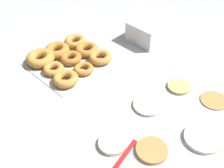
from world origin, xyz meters
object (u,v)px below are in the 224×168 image
object	(u,v)px
pancake_2	(112,143)
pancake_5	(203,138)
pancake_0	(179,87)
pancake_3	(148,105)
pancake_4	(152,150)
pancake_1	(214,100)
donut_tray	(68,58)
container_stack	(147,31)

from	to	relation	value
pancake_2	pancake_5	bearing A→B (deg)	138.59
pancake_0	pancake_2	size ratio (longest dim) A/B	0.98
pancake_3	pancake_4	size ratio (longest dim) A/B	1.08
pancake_1	pancake_5	distance (m)	0.19
pancake_5	donut_tray	size ratio (longest dim) A/B	0.38
pancake_5	donut_tray	bearing A→B (deg)	-86.50
pancake_5	container_stack	size ratio (longest dim) A/B	0.82
container_stack	pancake_3	bearing A→B (deg)	39.76
pancake_5	pancake_3	bearing A→B (deg)	-87.98
pancake_1	pancake_4	distance (m)	0.33
donut_tray	container_stack	distance (m)	0.38
pancake_0	pancake_1	bearing A→B (deg)	102.92
pancake_2	container_stack	xyz separation A→B (m)	(-0.53, -0.30, 0.04)
pancake_4	donut_tray	bearing A→B (deg)	-101.66
pancake_1	pancake_2	bearing A→B (deg)	-17.93
pancake_3	pancake_4	distance (m)	0.19
pancake_4	container_stack	size ratio (longest dim) A/B	0.66
pancake_5	pancake_1	bearing A→B (deg)	-161.26
pancake_1	pancake_0	bearing A→B (deg)	-77.08
pancake_4	donut_tray	world-z (taller)	donut_tray
pancake_1	pancake_3	size ratio (longest dim) A/B	0.92
pancake_1	container_stack	bearing A→B (deg)	-108.50
pancake_5	pancake_0	bearing A→B (deg)	-128.06
pancake_3	pancake_5	distance (m)	0.21
donut_tray	pancake_2	bearing A→B (deg)	67.87
pancake_0	pancake_5	bearing A→B (deg)	51.94
pancake_0	pancake_5	distance (m)	0.24
pancake_1	container_stack	world-z (taller)	container_stack
pancake_0	pancake_4	xyz separation A→B (m)	(0.30, 0.10, 0.00)
donut_tray	pancake_0	bearing A→B (deg)	113.68
pancake_5	container_stack	bearing A→B (deg)	-123.45
pancake_3	container_stack	world-z (taller)	container_stack
pancake_1	pancake_4	world-z (taller)	pancake_4
container_stack	donut_tray	bearing A→B (deg)	-19.90
pancake_1	pancake_2	xyz separation A→B (m)	(0.39, -0.13, 0.00)
pancake_2	pancake_1	bearing A→B (deg)	162.07
pancake_1	donut_tray	bearing A→B (deg)	-68.70
pancake_0	pancake_2	world-z (taller)	pancake_2
pancake_3	pancake_0	bearing A→B (deg)	171.86
pancake_0	donut_tray	bearing A→B (deg)	-66.32
pancake_0	pancake_5	world-z (taller)	pancake_5
pancake_4	container_stack	bearing A→B (deg)	-139.46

